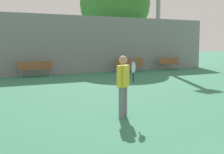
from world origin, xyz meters
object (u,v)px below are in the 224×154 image
bench_adjacent_court (35,67)px  light_pole_near_left (158,2)px  bench_courtside_far (170,62)px  tree_green_broad (115,3)px  bench_by_gate (130,64)px  tennis_player (123,83)px

bench_adjacent_court → light_pole_near_left: (9.38, 1.25, 4.31)m
bench_courtside_far → tree_green_broad: size_ratio=0.22×
light_pole_near_left → tree_green_broad: size_ratio=1.11×
bench_adjacent_court → light_pole_near_left: light_pole_near_left is taller
bench_adjacent_court → tree_green_broad: bearing=29.8°
bench_by_gate → light_pole_near_left: bearing=21.8°
bench_adjacent_court → bench_by_gate: 6.24m
bench_courtside_far → light_pole_near_left: size_ratio=0.20×
bench_adjacent_court → bench_by_gate: bearing=0.0°
bench_adjacent_court → bench_by_gate: size_ratio=0.94×
light_pole_near_left → bench_courtside_far: bearing=-83.7°
light_pole_near_left → tree_green_broad: light_pole_near_left is taller
bench_adjacent_court → tree_green_broad: 9.65m
bench_by_gate → tree_green_broad: size_ratio=0.27×
bench_by_gate → light_pole_near_left: (3.14, 1.25, 4.31)m
tennis_player → bench_courtside_far: 14.62m
tennis_player → bench_by_gate: bearing=22.8°
tennis_player → tree_green_broad: bearing=27.1°
bench_adjacent_court → tennis_player: bearing=-92.8°
bench_by_gate → tree_green_broad: bearing=74.2°
bench_adjacent_court → bench_by_gate: (6.24, 0.00, 0.00)m
bench_adjacent_court → tree_green_broad: tree_green_broad is taller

